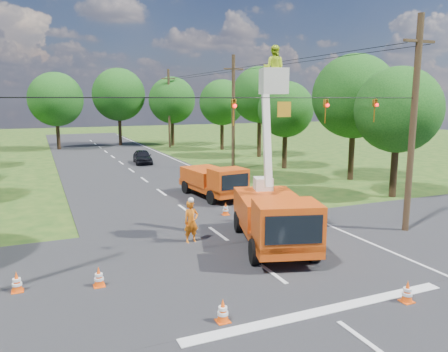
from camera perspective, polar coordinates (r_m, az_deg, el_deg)
name	(u,v)px	position (r m, az deg, el deg)	size (l,w,h in m)	color
ground	(144,180)	(34.52, -10.35, -0.57)	(140.00, 140.00, 0.00)	#1F4414
road_main	(144,180)	(34.52, -10.35, -0.57)	(12.00, 100.00, 0.06)	black
road_cross	(247,255)	(17.99, 2.96, -10.32)	(56.00, 10.00, 0.07)	black
stop_bar	(324,312)	(13.91, 12.90, -16.96)	(9.00, 0.45, 0.02)	silver
edge_line	(211,175)	(36.15, -1.68, 0.07)	(0.12, 90.00, 0.02)	silver
bucket_truck	(274,207)	(18.58, 6.53, -3.99)	(4.21, 7.01, 8.41)	#CB4A0E
second_truck	(214,181)	(27.83, -1.35, -0.62)	(2.79, 5.90, 2.13)	#CB4A0E
ground_worker	(191,222)	(19.26, -4.30, -5.98)	(0.69, 0.45, 1.90)	#FD9E15
distant_car	(142,157)	(43.49, -10.60, 2.50)	(1.60, 3.98, 1.36)	black
traffic_cone_0	(223,311)	(12.88, -0.16, -17.21)	(0.38, 0.38, 0.71)	#FF520D
traffic_cone_1	(407,292)	(15.10, 22.82, -13.78)	(0.38, 0.38, 0.71)	#FF520D
traffic_cone_2	(226,209)	(23.78, 0.21, -4.32)	(0.38, 0.38, 0.71)	#FF520D
traffic_cone_3	(99,277)	(15.61, -16.03, -12.56)	(0.38, 0.38, 0.71)	#FF520D
traffic_cone_4	(17,282)	(16.14, -25.44, -12.41)	(0.38, 0.38, 0.71)	#FF520D
traffic_cone_6	(202,180)	(32.34, -2.89, -0.48)	(0.38, 0.38, 0.71)	#FF520D
pole_right_near	(413,124)	(22.03, 23.46, 6.23)	(1.80, 0.30, 10.00)	#4C3823
pole_right_mid	(233,112)	(38.60, 1.22, 8.33)	(1.80, 0.30, 10.00)	#4C3823
pole_right_far	(169,108)	(57.39, -7.18, 8.82)	(1.80, 0.30, 10.00)	#4C3823
signal_span	(298,108)	(17.97, 9.60, 8.70)	(18.00, 0.29, 1.07)	black
tree_right_a	(398,110)	(29.78, 21.78, 8.00)	(5.40, 5.40, 8.28)	#382616
tree_right_b	(354,97)	(35.23, 16.66, 9.92)	(6.40, 6.40, 9.65)	#382616
tree_right_c	(286,110)	(39.91, 8.05, 8.59)	(5.00, 5.00, 7.83)	#382616
tree_right_d	(260,95)	(47.65, 4.69, 10.51)	(6.00, 6.00, 9.70)	#382616
tree_right_e	(222,103)	(54.45, -0.26, 9.57)	(5.60, 5.60, 8.63)	#382616
tree_far_a	(56,99)	(58.16, -21.12, 9.31)	(6.60, 6.60, 9.50)	#382616
tree_far_b	(119,95)	(61.02, -13.60, 10.28)	(7.00, 7.00, 10.32)	#382616
tree_far_c	(172,100)	(59.58, -6.81, 9.79)	(6.20, 6.20, 9.18)	#382616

